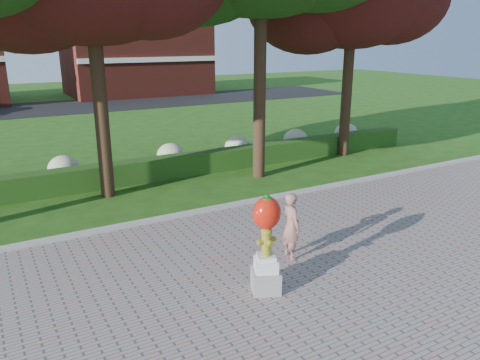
{
  "coord_description": "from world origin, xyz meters",
  "views": [
    {
      "loc": [
        -5.4,
        -8.79,
        4.99
      ],
      "look_at": [
        0.14,
        1.0,
        1.55
      ],
      "focal_mm": 35.0,
      "sensor_mm": 36.0,
      "label": 1
    }
  ],
  "objects": [
    {
      "name": "ground",
      "position": [
        0.0,
        0.0,
        0.0
      ],
      "size": [
        100.0,
        100.0,
        0.0
      ],
      "primitive_type": "plane",
      "color": "#244C13",
      "rests_on": "ground"
    },
    {
      "name": "street",
      "position": [
        0.0,
        28.0,
        0.01
      ],
      "size": [
        50.0,
        8.0,
        0.02
      ],
      "primitive_type": "cube",
      "color": "black",
      "rests_on": "ground"
    },
    {
      "name": "building_right",
      "position": [
        8.0,
        34.0,
        3.2
      ],
      "size": [
        12.0,
        8.0,
        6.4
      ],
      "primitive_type": "cube",
      "color": "maroon",
      "rests_on": "ground"
    },
    {
      "name": "hydrant_sculpture",
      "position": [
        -0.77,
        -1.67,
        1.13
      ],
      "size": [
        0.73,
        0.73,
        2.06
      ],
      "rotation": [
        0.0,
        0.0,
        -0.41
      ],
      "color": "gray",
      "rests_on": "walkway"
    },
    {
      "name": "curb",
      "position": [
        0.0,
        3.0,
        0.07
      ],
      "size": [
        40.0,
        0.18,
        0.15
      ],
      "primitive_type": "cube",
      "color": "#ADADA5",
      "rests_on": "ground"
    },
    {
      "name": "walkway",
      "position": [
        0.0,
        -4.0,
        0.02
      ],
      "size": [
        40.0,
        14.0,
        0.04
      ],
      "primitive_type": "cube",
      "color": "gray",
      "rests_on": "ground"
    },
    {
      "name": "woman",
      "position": [
        0.54,
        -0.68,
        0.83
      ],
      "size": [
        0.42,
        0.61,
        1.59
      ],
      "primitive_type": "imported",
      "rotation": [
        0.0,
        0.0,
        1.5
      ],
      "color": "#9F685B",
      "rests_on": "walkway"
    },
    {
      "name": "lawn_hedge",
      "position": [
        0.0,
        7.0,
        0.4
      ],
      "size": [
        24.0,
        0.7,
        0.8
      ],
      "primitive_type": "cube",
      "color": "#1E4413",
      "rests_on": "ground"
    },
    {
      "name": "hydrangea_row",
      "position": [
        0.57,
        8.0,
        0.55
      ],
      "size": [
        20.1,
        1.1,
        0.99
      ],
      "color": "beige",
      "rests_on": "ground"
    }
  ]
}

